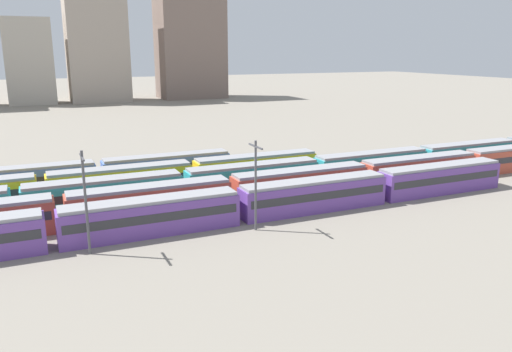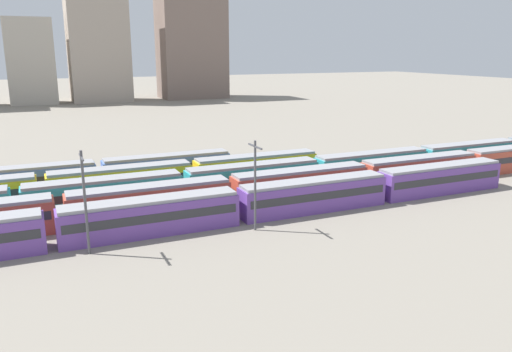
{
  "view_description": "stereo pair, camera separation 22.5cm",
  "coord_description": "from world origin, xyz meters",
  "px_view_note": "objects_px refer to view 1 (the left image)",
  "views": [
    {
      "loc": [
        8.58,
        -48.52,
        18.17
      ],
      "look_at": [
        34.89,
        10.4,
        2.04
      ],
      "focal_mm": 35.49,
      "sensor_mm": 36.0,
      "label": 1
    },
    {
      "loc": [
        8.78,
        -48.61,
        18.17
      ],
      "look_at": [
        34.89,
        10.4,
        2.04
      ],
      "focal_mm": 35.49,
      "sensor_mm": 36.0,
      "label": 2
    }
  ],
  "objects_px": {
    "train_track_2": "(315,171)",
    "train_track_3": "(121,181)",
    "train_track_0": "(238,205)",
    "catenary_pole_0": "(256,181)",
    "train_track_1": "(301,183)",
    "catenary_pole_2": "(85,198)",
    "train_track_4": "(22,181)"
  },
  "relations": [
    {
      "from": "train_track_1",
      "to": "train_track_2",
      "type": "bearing_deg",
      "value": 44.83
    },
    {
      "from": "catenary_pole_0",
      "to": "catenary_pole_2",
      "type": "distance_m",
      "value": 16.46
    },
    {
      "from": "train_track_4",
      "to": "catenary_pole_2",
      "type": "xyz_separation_m",
      "value": [
        5.53,
        -23.66,
        3.47
      ]
    },
    {
      "from": "train_track_1",
      "to": "catenary_pole_0",
      "type": "height_order",
      "value": "catenary_pole_0"
    },
    {
      "from": "train_track_4",
      "to": "train_track_2",
      "type": "bearing_deg",
      "value": -15.64
    },
    {
      "from": "train_track_1",
      "to": "catenary_pole_0",
      "type": "relative_size",
      "value": 9.94
    },
    {
      "from": "catenary_pole_0",
      "to": "train_track_0",
      "type": "bearing_deg",
      "value": 100.6
    },
    {
      "from": "catenary_pole_0",
      "to": "train_track_4",
      "type": "bearing_deg",
      "value": 132.45
    },
    {
      "from": "train_track_3",
      "to": "catenary_pole_2",
      "type": "xyz_separation_m",
      "value": [
        -6.04,
        -18.46,
        3.47
      ]
    },
    {
      "from": "train_track_1",
      "to": "catenary_pole_2",
      "type": "distance_m",
      "value": 27.82
    },
    {
      "from": "catenary_pole_0",
      "to": "train_track_2",
      "type": "bearing_deg",
      "value": 41.95
    },
    {
      "from": "train_track_3",
      "to": "train_track_4",
      "type": "relative_size",
      "value": 1.0
    },
    {
      "from": "train_track_0",
      "to": "train_track_2",
      "type": "relative_size",
      "value": 0.66
    },
    {
      "from": "train_track_1",
      "to": "train_track_3",
      "type": "xyz_separation_m",
      "value": [
        -20.36,
        10.4,
        -0.0
      ]
    },
    {
      "from": "train_track_2",
      "to": "train_track_3",
      "type": "xyz_separation_m",
      "value": [
        -25.59,
        5.2,
        -0.0
      ]
    },
    {
      "from": "train_track_0",
      "to": "train_track_4",
      "type": "distance_m",
      "value": 29.83
    },
    {
      "from": "train_track_4",
      "to": "catenary_pole_0",
      "type": "xyz_separation_m",
      "value": [
        21.98,
        -24.04,
        3.34
      ]
    },
    {
      "from": "train_track_3",
      "to": "train_track_4",
      "type": "bearing_deg",
      "value": 155.8
    },
    {
      "from": "train_track_2",
      "to": "catenary_pole_2",
      "type": "height_order",
      "value": "catenary_pole_2"
    },
    {
      "from": "catenary_pole_0",
      "to": "catenary_pole_2",
      "type": "bearing_deg",
      "value": 178.68
    },
    {
      "from": "train_track_2",
      "to": "train_track_4",
      "type": "distance_m",
      "value": 38.58
    },
    {
      "from": "train_track_1",
      "to": "catenary_pole_0",
      "type": "bearing_deg",
      "value": -139.69
    },
    {
      "from": "catenary_pole_2",
      "to": "train_track_2",
      "type": "bearing_deg",
      "value": 22.74
    },
    {
      "from": "train_track_2",
      "to": "train_track_4",
      "type": "relative_size",
      "value": 2.02
    },
    {
      "from": "train_track_0",
      "to": "train_track_1",
      "type": "distance_m",
      "value": 11.76
    },
    {
      "from": "train_track_2",
      "to": "catenary_pole_0",
      "type": "height_order",
      "value": "catenary_pole_0"
    },
    {
      "from": "train_track_0",
      "to": "train_track_3",
      "type": "bearing_deg",
      "value": 122.16
    },
    {
      "from": "train_track_0",
      "to": "catenary_pole_0",
      "type": "height_order",
      "value": "catenary_pole_0"
    },
    {
      "from": "train_track_1",
      "to": "train_track_4",
      "type": "xyz_separation_m",
      "value": [
        -31.93,
        15.6,
        -0.0
      ]
    },
    {
      "from": "train_track_0",
      "to": "catenary_pole_0",
      "type": "relative_size",
      "value": 7.93
    },
    {
      "from": "train_track_2",
      "to": "train_track_3",
      "type": "distance_m",
      "value": 26.11
    },
    {
      "from": "train_track_0",
      "to": "train_track_4",
      "type": "height_order",
      "value": "same"
    }
  ]
}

